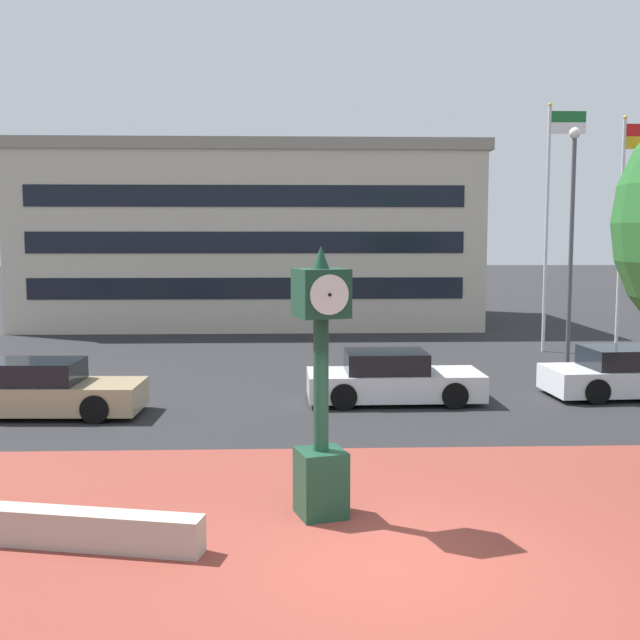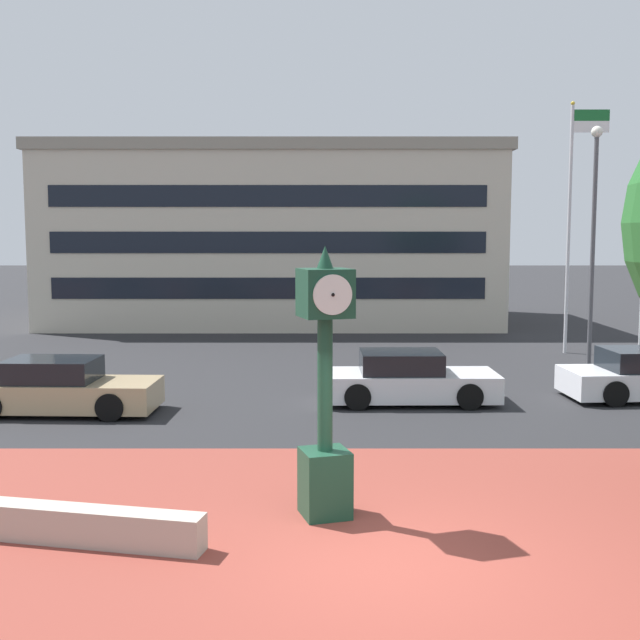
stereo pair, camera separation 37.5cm
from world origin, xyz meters
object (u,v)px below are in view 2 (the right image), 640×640
Objects in this scene: car_street_mid at (56,389)px; street_lamp_post at (590,223)px; flagpole_primary at (568,212)px; street_clock at (321,395)px; car_street_near at (403,380)px; civic_building at (271,236)px.

car_street_mid is 0.60× the size of street_lamp_post.
street_lamp_post is (-0.12, -2.58, -0.41)m from flagpole_primary.
street_clock is at bearing 43.97° from car_street_mid.
flagpole_primary reaches higher than street_lamp_post.
car_street_mid is (-6.16, 6.87, -1.26)m from street_clock.
street_lamp_post is (6.49, 5.80, 3.97)m from car_street_near.
car_street_mid is at bearing 115.42° from street_clock.
car_street_near is at bearing 58.88° from street_clock.
car_street_mid is 0.51× the size of flagpole_primary.
street_lamp_post is at bearing -92.74° from flagpole_primary.
civic_building is at bearing 128.50° from street_lamp_post.
car_street_near is 11.54m from flagpole_primary.
car_street_mid is (-8.26, -1.16, -0.00)m from car_street_near.
civic_building reaches higher than car_street_mid.
car_street_mid is at bearing -147.30° from flagpole_primary.
flagpole_primary is at bearing 87.26° from street_lamp_post.
street_lamp_post is at bearing -51.50° from civic_building.
street_clock is 16.50m from street_lamp_post.
flagpole_primary reaches higher than street_clock.
street_clock is 0.92× the size of car_street_near.
car_street_near is 0.58× the size of street_lamp_post.
flagpole_primary reaches higher than car_street_mid.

